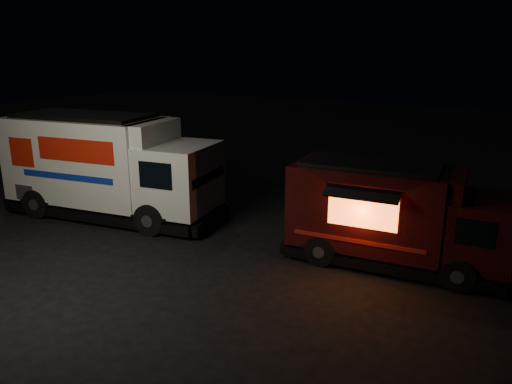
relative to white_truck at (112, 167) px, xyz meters
name	(u,v)px	position (x,y,z in m)	size (l,w,h in m)	color
ground	(198,261)	(4.67, -1.59, -1.69)	(80.00, 80.00, 0.00)	black
white_truck	(112,167)	(0.00, 0.00, 0.00)	(7.44, 2.54, 3.37)	silver
red_truck	(397,216)	(9.16, 0.95, -0.36)	(5.69, 2.10, 2.65)	#35090F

